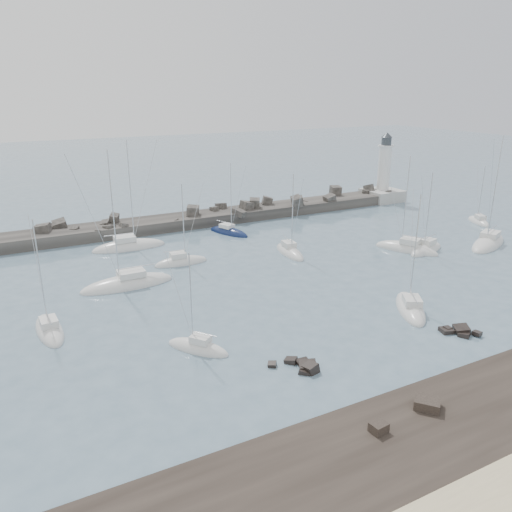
{
  "coord_description": "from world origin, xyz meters",
  "views": [
    {
      "loc": [
        -23.3,
        -40.44,
        22.55
      ],
      "look_at": [
        3.97,
        12.0,
        2.4
      ],
      "focal_mm": 35.0,
      "sensor_mm": 36.0,
      "label": 1
    }
  ],
  "objects_px": {
    "sailboat_10": "(406,249)",
    "sailboat_4": "(129,247)",
    "sailboat_11": "(488,244)",
    "sailboat_12": "(479,222)",
    "sailboat_5": "(198,348)",
    "lighthouse": "(383,186)",
    "sailboat_8": "(229,232)",
    "sailboat_9": "(426,250)",
    "sailboat_13": "(128,285)",
    "sailboat_6": "(290,252)",
    "sailboat_7": "(410,309)",
    "sailboat_14": "(181,263)",
    "sailboat_3": "(50,331)"
  },
  "relations": [
    {
      "from": "sailboat_8",
      "to": "sailboat_13",
      "type": "bearing_deg",
      "value": -143.26
    },
    {
      "from": "sailboat_8",
      "to": "sailboat_11",
      "type": "distance_m",
      "value": 39.77
    },
    {
      "from": "sailboat_3",
      "to": "sailboat_14",
      "type": "xyz_separation_m",
      "value": [
        17.85,
        12.82,
        0.01
      ]
    },
    {
      "from": "sailboat_10",
      "to": "sailboat_13",
      "type": "distance_m",
      "value": 39.53
    },
    {
      "from": "sailboat_10",
      "to": "sailboat_7",
      "type": "bearing_deg",
      "value": -132.35
    },
    {
      "from": "sailboat_8",
      "to": "sailboat_11",
      "type": "height_order",
      "value": "sailboat_11"
    },
    {
      "from": "lighthouse",
      "to": "sailboat_12",
      "type": "height_order",
      "value": "lighthouse"
    },
    {
      "from": "sailboat_4",
      "to": "sailboat_10",
      "type": "bearing_deg",
      "value": -28.9
    },
    {
      "from": "sailboat_8",
      "to": "sailboat_10",
      "type": "distance_m",
      "value": 27.73
    },
    {
      "from": "sailboat_4",
      "to": "sailboat_5",
      "type": "bearing_deg",
      "value": -93.18
    },
    {
      "from": "sailboat_12",
      "to": "sailboat_13",
      "type": "relative_size",
      "value": 0.61
    },
    {
      "from": "lighthouse",
      "to": "sailboat_8",
      "type": "distance_m",
      "value": 39.29
    },
    {
      "from": "sailboat_6",
      "to": "sailboat_8",
      "type": "relative_size",
      "value": 1.01
    },
    {
      "from": "sailboat_6",
      "to": "sailboat_7",
      "type": "xyz_separation_m",
      "value": [
        1.55,
        -22.21,
        -0.01
      ]
    },
    {
      "from": "sailboat_5",
      "to": "sailboat_12",
      "type": "distance_m",
      "value": 62.4
    },
    {
      "from": "lighthouse",
      "to": "sailboat_12",
      "type": "bearing_deg",
      "value": -82.31
    },
    {
      "from": "sailboat_8",
      "to": "sailboat_7",
      "type": "bearing_deg",
      "value": -82.0
    },
    {
      "from": "sailboat_11",
      "to": "sailboat_5",
      "type": "bearing_deg",
      "value": -169.36
    },
    {
      "from": "sailboat_12",
      "to": "sailboat_13",
      "type": "height_order",
      "value": "sailboat_13"
    },
    {
      "from": "sailboat_8",
      "to": "sailboat_13",
      "type": "xyz_separation_m",
      "value": [
        -20.02,
        -14.95,
        0.02
      ]
    },
    {
      "from": "sailboat_10",
      "to": "sailboat_6",
      "type": "bearing_deg",
      "value": 157.05
    },
    {
      "from": "sailboat_4",
      "to": "sailboat_13",
      "type": "distance_m",
      "value": 14.96
    },
    {
      "from": "sailboat_12",
      "to": "sailboat_11",
      "type": "bearing_deg",
      "value": -134.9
    },
    {
      "from": "sailboat_4",
      "to": "sailboat_6",
      "type": "distance_m",
      "value": 23.59
    },
    {
      "from": "sailboat_3",
      "to": "sailboat_6",
      "type": "relative_size",
      "value": 0.97
    },
    {
      "from": "sailboat_13",
      "to": "sailboat_12",
      "type": "bearing_deg",
      "value": 0.68
    },
    {
      "from": "sailboat_10",
      "to": "sailboat_11",
      "type": "xyz_separation_m",
      "value": [
        12.78,
        -3.63,
        -0.01
      ]
    },
    {
      "from": "sailboat_9",
      "to": "sailboat_13",
      "type": "relative_size",
      "value": 0.72
    },
    {
      "from": "sailboat_4",
      "to": "sailboat_13",
      "type": "xyz_separation_m",
      "value": [
        -3.73,
        -14.49,
        -0.01
      ]
    },
    {
      "from": "sailboat_5",
      "to": "sailboat_10",
      "type": "distance_m",
      "value": 39.49
    },
    {
      "from": "sailboat_5",
      "to": "sailboat_11",
      "type": "height_order",
      "value": "sailboat_11"
    },
    {
      "from": "sailboat_10",
      "to": "sailboat_4",
      "type": "bearing_deg",
      "value": 151.1
    },
    {
      "from": "sailboat_8",
      "to": "sailboat_11",
      "type": "relative_size",
      "value": 0.71
    },
    {
      "from": "sailboat_5",
      "to": "sailboat_11",
      "type": "bearing_deg",
      "value": 10.64
    },
    {
      "from": "sailboat_12",
      "to": "sailboat_14",
      "type": "bearing_deg",
      "value": 175.9
    },
    {
      "from": "sailboat_9",
      "to": "sailboat_6",
      "type": "bearing_deg",
      "value": 155.45
    },
    {
      "from": "lighthouse",
      "to": "sailboat_5",
      "type": "xyz_separation_m",
      "value": [
        -56.54,
        -40.63,
        -2.95
      ]
    },
    {
      "from": "sailboat_10",
      "to": "lighthouse",
      "type": "bearing_deg",
      "value": 55.08
    },
    {
      "from": "lighthouse",
      "to": "sailboat_11",
      "type": "distance_m",
      "value": 32.03
    },
    {
      "from": "sailboat_6",
      "to": "sailboat_11",
      "type": "xyz_separation_m",
      "value": [
        28.51,
        -10.3,
        0.01
      ]
    },
    {
      "from": "sailboat_9",
      "to": "sailboat_10",
      "type": "height_order",
      "value": "sailboat_10"
    },
    {
      "from": "sailboat_4",
      "to": "sailboat_11",
      "type": "bearing_deg",
      "value": -25.69
    },
    {
      "from": "sailboat_7",
      "to": "sailboat_11",
      "type": "relative_size",
      "value": 0.77
    },
    {
      "from": "sailboat_8",
      "to": "sailboat_14",
      "type": "relative_size",
      "value": 1.05
    },
    {
      "from": "sailboat_9",
      "to": "sailboat_14",
      "type": "distance_m",
      "value": 35.06
    },
    {
      "from": "sailboat_11",
      "to": "sailboat_12",
      "type": "xyz_separation_m",
      "value": [
        9.42,
        9.45,
        -0.01
      ]
    },
    {
      "from": "sailboat_9",
      "to": "sailboat_14",
      "type": "relative_size",
      "value": 1.07
    },
    {
      "from": "sailboat_3",
      "to": "sailboat_4",
      "type": "relative_size",
      "value": 0.72
    },
    {
      "from": "lighthouse",
      "to": "sailboat_5",
      "type": "height_order",
      "value": "lighthouse"
    },
    {
      "from": "sailboat_5",
      "to": "sailboat_12",
      "type": "height_order",
      "value": "sailboat_12"
    }
  ]
}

